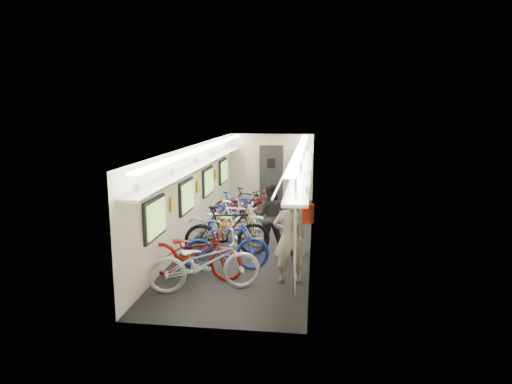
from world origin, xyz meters
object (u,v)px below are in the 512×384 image
(bicycle_1, at_px, (226,245))
(passenger_mid, at_px, (270,216))
(backpack, at_px, (307,213))
(bicycle_0, at_px, (204,262))
(passenger_near, at_px, (290,238))

(bicycle_1, relative_size, passenger_mid, 1.11)
(passenger_mid, distance_m, backpack, 1.89)
(bicycle_1, bearing_deg, backpack, -102.04)
(bicycle_1, bearing_deg, bicycle_0, 159.34)
(bicycle_0, distance_m, bicycle_1, 1.09)
(passenger_near, xyz_separation_m, passenger_mid, (-0.57, 2.02, -0.07))
(bicycle_1, distance_m, backpack, 1.81)
(passenger_near, relative_size, passenger_mid, 1.09)
(bicycle_0, bearing_deg, passenger_mid, -38.45)
(bicycle_0, xyz_separation_m, passenger_mid, (0.95, 2.65, 0.27))
(bicycle_0, distance_m, backpack, 2.24)
(bicycle_0, height_order, bicycle_1, same)
(backpack, bearing_deg, bicycle_0, -156.49)
(bicycle_0, height_order, passenger_near, passenger_near)
(bicycle_1, distance_m, passenger_mid, 1.77)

